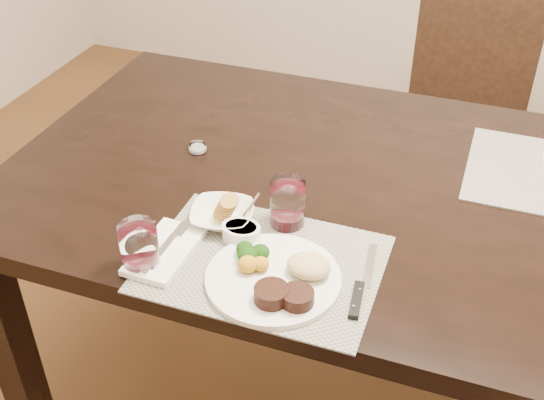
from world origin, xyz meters
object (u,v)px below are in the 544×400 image
(wine_glass_near, at_px, (287,205))
(dinner_plate, at_px, (279,277))
(chair_far, at_px, (464,109))
(cracker_bowl, at_px, (222,215))
(steak_knife, at_px, (360,291))

(wine_glass_near, bearing_deg, dinner_plate, -75.97)
(chair_far, relative_size, cracker_bowl, 5.67)
(chair_far, relative_size, dinner_plate, 3.44)
(cracker_bowl, relative_size, wine_glass_near, 1.54)
(chair_far, bearing_deg, wine_glass_near, -103.47)
(dinner_plate, relative_size, steak_knife, 1.18)
(wine_glass_near, bearing_deg, steak_knife, -38.69)
(cracker_bowl, xyz_separation_m, wine_glass_near, (0.13, 0.04, 0.03))
(chair_far, relative_size, wine_glass_near, 8.73)
(chair_far, xyz_separation_m, dinner_plate, (-0.23, -1.32, 0.27))
(cracker_bowl, bearing_deg, wine_glass_near, 18.43)
(dinner_plate, relative_size, wine_glass_near, 2.53)
(steak_knife, distance_m, wine_glass_near, 0.26)
(dinner_plate, bearing_deg, chair_far, 73.04)
(cracker_bowl, height_order, wine_glass_near, wine_glass_near)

